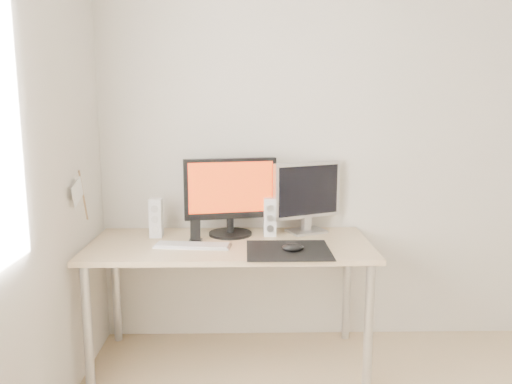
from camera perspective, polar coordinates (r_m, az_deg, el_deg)
name	(u,v)px	position (r m, az deg, el deg)	size (l,w,h in m)	color
wall_back	(379,146)	(3.25, 13.85, 5.12)	(3.50, 3.50, 0.00)	white
mousepad	(288,250)	(2.71, 3.73, -6.66)	(0.45, 0.40, 0.00)	black
mouse	(293,248)	(2.68, 4.22, -6.36)	(0.12, 0.07, 0.04)	black
desk	(230,256)	(2.88, -2.98, -7.28)	(1.60, 0.70, 0.73)	#D1B587
main_monitor	(230,194)	(2.97, -2.94, -0.20)	(0.55, 0.30, 0.47)	black
second_monitor	(307,194)	(3.05, 5.85, -0.22)	(0.43, 0.24, 0.43)	#B2B2B4
speaker_left	(156,218)	(3.02, -11.35, -2.91)	(0.07, 0.09, 0.23)	white
speaker_right	(270,217)	(2.99, 1.59, -2.85)	(0.07, 0.09, 0.23)	white
keyboard	(193,245)	(2.80, -7.25, -6.07)	(0.43, 0.17, 0.02)	silver
phone_dock	(196,235)	(2.87, -6.93, -4.95)	(0.07, 0.06, 0.13)	black
pennant	(79,192)	(2.79, -19.53, -0.05)	(0.01, 0.23, 0.29)	#A57F54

